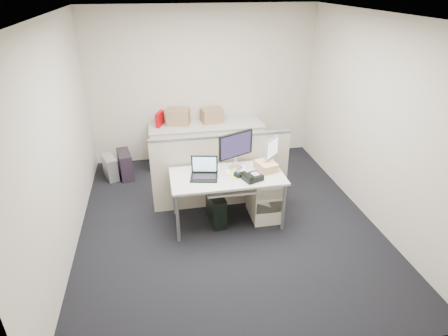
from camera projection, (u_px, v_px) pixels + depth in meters
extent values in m
cube|color=black|center=(227.00, 221.00, 5.28)|extent=(4.00, 4.50, 0.01)
cube|color=white|center=(228.00, 15.00, 4.05)|extent=(4.00, 4.50, 0.01)
cube|color=#B5AC9A|center=(203.00, 86.00, 6.64)|extent=(4.00, 0.02, 2.70)
cube|color=#B5AC9A|center=(288.00, 244.00, 2.70)|extent=(4.00, 0.02, 2.70)
cube|color=#B5AC9A|center=(58.00, 143.00, 4.34)|extent=(0.02, 4.50, 2.70)
cube|color=#B5AC9A|center=(374.00, 121.00, 5.00)|extent=(0.02, 4.50, 2.70)
cube|color=beige|center=(227.00, 176.00, 4.95)|extent=(1.50, 0.75, 0.03)
cylinder|color=slate|center=(178.00, 219.00, 4.72)|extent=(0.04, 0.04, 0.70)
cylinder|color=slate|center=(174.00, 193.00, 5.29)|extent=(0.04, 0.04, 0.70)
cylinder|color=slate|center=(284.00, 207.00, 4.95)|extent=(0.04, 0.04, 0.70)
cylinder|color=slate|center=(269.00, 184.00, 5.52)|extent=(0.04, 0.04, 0.70)
cube|color=beige|center=(230.00, 189.00, 4.84)|extent=(0.62, 0.32, 0.02)
cube|color=beige|center=(265.00, 196.00, 5.27)|extent=(0.40, 0.55, 0.65)
cube|color=#A79C87|center=(221.00, 172.00, 5.42)|extent=(2.00, 0.06, 1.10)
cube|color=beige|center=(207.00, 144.00, 6.81)|extent=(2.00, 0.60, 0.72)
cube|color=black|center=(236.00, 151.00, 5.01)|extent=(0.56, 0.40, 0.53)
cube|color=#B7B7BC|center=(271.00, 152.00, 5.12)|extent=(0.34, 0.34, 0.39)
cube|color=black|center=(204.00, 169.00, 4.82)|extent=(0.40, 0.33, 0.26)
cylinder|color=black|center=(238.00, 175.00, 4.92)|extent=(0.14, 0.14, 0.05)
cube|color=black|center=(253.00, 177.00, 4.82)|extent=(0.28, 0.26, 0.07)
cube|color=silver|center=(236.00, 170.00, 5.07)|extent=(0.32, 0.36, 0.01)
cube|color=#D2D03F|center=(233.00, 177.00, 4.89)|extent=(0.08, 0.08, 0.01)
cylinder|color=black|center=(199.00, 165.00, 5.05)|extent=(0.09, 0.09, 0.15)
ellipsoid|color=#FFFA17|center=(234.00, 170.00, 5.05)|extent=(0.15, 0.15, 0.04)
cube|color=black|center=(214.00, 169.00, 5.10)|extent=(0.08, 0.11, 0.01)
cube|color=tan|center=(266.00, 166.00, 5.07)|extent=(0.30, 0.34, 0.11)
cube|color=black|center=(225.00, 187.00, 4.86)|extent=(0.45, 0.18, 0.02)
cube|color=black|center=(216.00, 208.00, 5.17)|extent=(0.23, 0.48, 0.43)
cube|color=black|center=(125.00, 164.00, 6.36)|extent=(0.28, 0.51, 0.45)
cube|color=#B7B7BC|center=(110.00, 167.00, 6.34)|extent=(0.30, 0.45, 0.39)
cube|color=#8F7552|center=(178.00, 117.00, 6.60)|extent=(0.44, 0.37, 0.29)
cube|color=#8F7552|center=(212.00, 116.00, 6.71)|extent=(0.40, 0.34, 0.26)
cube|color=#9F050A|center=(160.00, 119.00, 6.54)|extent=(0.16, 0.29, 0.26)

